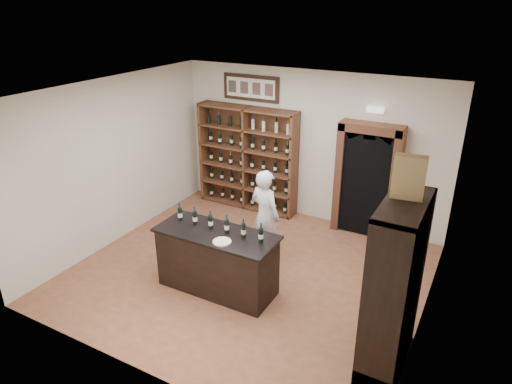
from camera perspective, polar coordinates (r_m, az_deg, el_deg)
floor at (r=7.73m, az=-1.03°, el=-10.08°), size 5.50×5.50×0.00m
ceiling at (r=6.57m, az=-1.22°, el=12.32°), size 5.50×5.50×0.00m
wall_back at (r=9.13m, az=6.67°, el=5.63°), size 5.50×0.04×3.00m
wall_left at (r=8.62m, az=-17.26°, el=3.62°), size 0.04×5.00×3.00m
wall_right at (r=6.26m, az=21.44°, el=-4.54°), size 0.04×5.00×3.00m
wine_shelf at (r=9.65m, az=-0.99°, el=4.26°), size 2.20×0.38×2.20m
framed_picture at (r=9.39m, az=-0.63°, el=12.89°), size 1.25×0.04×0.52m
arched_doorway at (r=8.74m, az=13.73°, el=1.75°), size 1.17×0.35×2.17m
emergency_light at (r=8.46m, az=14.71°, el=9.92°), size 0.30×0.10×0.10m
tasting_counter at (r=7.12m, az=-4.87°, el=-8.64°), size 1.88×0.78×1.00m
counter_bottle_0 at (r=7.26m, az=-9.49°, el=-2.72°), size 0.07×0.07×0.30m
counter_bottle_1 at (r=7.10m, az=-7.64°, el=-3.22°), size 0.07×0.07×0.30m
counter_bottle_2 at (r=6.94m, az=-5.70°, el=-3.74°), size 0.07×0.07×0.30m
counter_bottle_3 at (r=6.80m, az=-3.68°, el=-4.28°), size 0.07×0.07×0.30m
counter_bottle_4 at (r=6.67m, az=-1.57°, el=-4.84°), size 0.07×0.07×0.30m
counter_bottle_5 at (r=6.55m, az=0.62°, el=-5.41°), size 0.07×0.07×0.30m
side_cabinet at (r=5.90m, az=16.80°, el=-14.24°), size 0.48×1.20×2.20m
shopkeeper at (r=7.73m, az=1.15°, el=-3.01°), size 0.68×0.54×1.65m
plate at (r=6.59m, az=-4.27°, el=-6.22°), size 0.27×0.27×0.02m
wine_crate at (r=5.22m, az=18.57°, el=1.77°), size 0.36×0.19×0.49m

